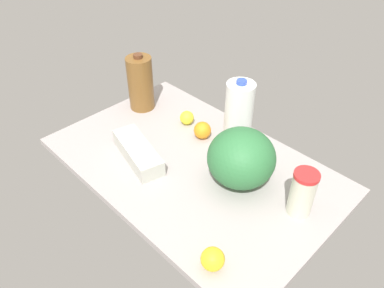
# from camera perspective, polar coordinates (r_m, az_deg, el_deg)

# --- Properties ---
(countertop) EXTENTS (1.20, 0.76, 0.03)m
(countertop) POSITION_cam_1_polar(r_m,az_deg,el_deg) (1.58, -0.00, -3.26)
(countertop) COLOR #A39A98
(countertop) RESTS_ON ground
(chocolate_milk_jug) EXTENTS (0.12, 0.12, 0.29)m
(chocolate_milk_jug) POSITION_cam_1_polar(r_m,az_deg,el_deg) (1.87, -7.85, 9.18)
(chocolate_milk_jug) COLOR brown
(chocolate_milk_jug) RESTS_ON countertop
(milk_jug) EXTENTS (0.13, 0.13, 0.29)m
(milk_jug) POSITION_cam_1_polar(r_m,az_deg,el_deg) (1.66, 7.17, 5.08)
(milk_jug) COLOR white
(milk_jug) RESTS_ON countertop
(watermelon) EXTENTS (0.26, 0.26, 0.23)m
(watermelon) POSITION_cam_1_polar(r_m,az_deg,el_deg) (1.43, 7.52, -2.12)
(watermelon) COLOR #2F713C
(watermelon) RESTS_ON countertop
(tumbler_cup) EXTENTS (0.09, 0.09, 0.18)m
(tumbler_cup) POSITION_cam_1_polar(r_m,az_deg,el_deg) (1.37, 16.47, -7.16)
(tumbler_cup) COLOR beige
(tumbler_cup) RESTS_ON countertop
(egg_carton) EXTENTS (0.32, 0.18, 0.07)m
(egg_carton) POSITION_cam_1_polar(r_m,az_deg,el_deg) (1.59, -8.25, -1.23)
(egg_carton) COLOR #BABBAF
(egg_carton) RESTS_ON countertop
(lemon_by_jug) EXTENTS (0.08, 0.08, 0.08)m
(lemon_by_jug) POSITION_cam_1_polar(r_m,az_deg,el_deg) (1.22, 3.16, -17.10)
(lemon_by_jug) COLOR yellow
(lemon_by_jug) RESTS_ON countertop
(orange_loose) EXTENTS (0.08, 0.08, 0.08)m
(orange_loose) POSITION_cam_1_polar(r_m,az_deg,el_deg) (1.69, 1.60, 2.11)
(orange_loose) COLOR orange
(orange_loose) RESTS_ON countertop
(lemon_beside_bowl) EXTENTS (0.07, 0.07, 0.07)m
(lemon_beside_bowl) POSITION_cam_1_polar(r_m,az_deg,el_deg) (1.78, -0.79, 4.03)
(lemon_beside_bowl) COLOR yellow
(lemon_beside_bowl) RESTS_ON countertop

